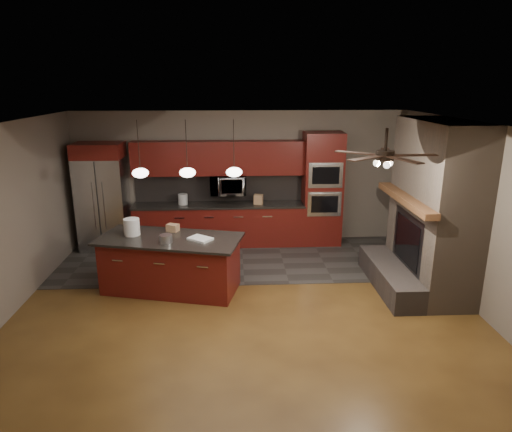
{
  "coord_description": "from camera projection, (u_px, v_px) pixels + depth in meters",
  "views": [
    {
      "loc": [
        -0.16,
        -6.58,
        3.36
      ],
      "look_at": [
        0.2,
        0.6,
        1.24
      ],
      "focal_mm": 32.0,
      "sensor_mm": 36.0,
      "label": 1
    }
  ],
  "objects": [
    {
      "name": "ground",
      "position": [
        245.0,
        302.0,
        7.26
      ],
      "size": [
        7.0,
        7.0,
        0.0
      ],
      "primitive_type": "plane",
      "color": "brown",
      "rests_on": "ground"
    },
    {
      "name": "ceiling",
      "position": [
        244.0,
        123.0,
        6.47
      ],
      "size": [
        7.0,
        6.0,
        0.02
      ],
      "primitive_type": "cube",
      "color": "white",
      "rests_on": "back_wall"
    },
    {
      "name": "back_wall",
      "position": [
        241.0,
        177.0,
        9.74
      ],
      "size": [
        7.0,
        0.02,
        2.8
      ],
      "primitive_type": "cube",
      "color": "#6D6457",
      "rests_on": "ground"
    },
    {
      "name": "right_wall",
      "position": [
        471.0,
        214.0,
        7.03
      ],
      "size": [
        0.02,
        6.0,
        2.8
      ],
      "primitive_type": "cube",
      "color": "#6D6457",
      "rests_on": "ground"
    },
    {
      "name": "left_wall",
      "position": [
        7.0,
        221.0,
        6.69
      ],
      "size": [
        0.02,
        6.0,
        2.8
      ],
      "primitive_type": "cube",
      "color": "#6D6457",
      "rests_on": "ground"
    },
    {
      "name": "slate_tile_patch",
      "position": [
        243.0,
        259.0,
        8.98
      ],
      "size": [
        7.0,
        2.4,
        0.01
      ],
      "primitive_type": "cube",
      "color": "#363431",
      "rests_on": "ground"
    },
    {
      "name": "fireplace_column",
      "position": [
        430.0,
        214.0,
        7.42
      ],
      "size": [
        1.3,
        2.1,
        2.8
      ],
      "color": "#726152",
      "rests_on": "ground"
    },
    {
      "name": "back_cabinetry",
      "position": [
        219.0,
        204.0,
        9.61
      ],
      "size": [
        3.59,
        0.64,
        2.2
      ],
      "color": "#5D1311",
      "rests_on": "ground"
    },
    {
      "name": "oven_tower",
      "position": [
        322.0,
        189.0,
        9.59
      ],
      "size": [
        0.8,
        0.63,
        2.38
      ],
      "color": "#5D1311",
      "rests_on": "ground"
    },
    {
      "name": "microwave",
      "position": [
        228.0,
        185.0,
        9.51
      ],
      "size": [
        0.73,
        0.41,
        0.5
      ],
      "primitive_type": "imported",
      "color": "silver",
      "rests_on": "back_cabinetry"
    },
    {
      "name": "refrigerator",
      "position": [
        103.0,
        197.0,
        9.32
      ],
      "size": [
        0.95,
        0.75,
        2.2
      ],
      "color": "silver",
      "rests_on": "ground"
    },
    {
      "name": "kitchen_island",
      "position": [
        171.0,
        264.0,
        7.56
      ],
      "size": [
        2.49,
        1.57,
        0.92
      ],
      "rotation": [
        0.0,
        0.0,
        -0.24
      ],
      "color": "#5D1311",
      "rests_on": "ground"
    },
    {
      "name": "white_bucket",
      "position": [
        132.0,
        227.0,
        7.53
      ],
      "size": [
        0.33,
        0.33,
        0.28
      ],
      "primitive_type": "cylinder",
      "rotation": [
        0.0,
        0.0,
        -0.34
      ],
      "color": "white",
      "rests_on": "kitchen_island"
    },
    {
      "name": "paint_can",
      "position": [
        166.0,
        239.0,
        7.17
      ],
      "size": [
        0.21,
        0.21,
        0.13
      ],
      "primitive_type": "cylinder",
      "rotation": [
        0.0,
        0.0,
        0.02
      ],
      "color": "#B3B2B7",
      "rests_on": "kitchen_island"
    },
    {
      "name": "paint_tray",
      "position": [
        200.0,
        239.0,
        7.33
      ],
      "size": [
        0.44,
        0.42,
        0.04
      ],
      "primitive_type": "cube",
      "rotation": [
        0.0,
        0.0,
        -0.65
      ],
      "color": "white",
      "rests_on": "kitchen_island"
    },
    {
      "name": "cardboard_box",
      "position": [
        173.0,
        228.0,
        7.75
      ],
      "size": [
        0.23,
        0.21,
        0.12
      ],
      "primitive_type": "cube",
      "rotation": [
        0.0,
        0.0,
        -0.42
      ],
      "color": "#A87C56",
      "rests_on": "kitchen_island"
    },
    {
      "name": "counter_bucket",
      "position": [
        183.0,
        199.0,
        9.5
      ],
      "size": [
        0.2,
        0.2,
        0.22
      ],
      "primitive_type": "cylinder",
      "rotation": [
        0.0,
        0.0,
        0.03
      ],
      "color": "silver",
      "rests_on": "back_cabinetry"
    },
    {
      "name": "counter_box",
      "position": [
        258.0,
        199.0,
        9.53
      ],
      "size": [
        0.21,
        0.18,
        0.2
      ],
      "primitive_type": "cube",
      "rotation": [
        0.0,
        0.0,
        -0.22
      ],
      "color": "#AB8058",
      "rests_on": "back_cabinetry"
    },
    {
      "name": "pendant_left",
      "position": [
        140.0,
        173.0,
        7.3
      ],
      "size": [
        0.26,
        0.26,
        0.92
      ],
      "color": "black",
      "rests_on": "ceiling"
    },
    {
      "name": "pendant_center",
      "position": [
        188.0,
        172.0,
        7.33
      ],
      "size": [
        0.26,
        0.26,
        0.92
      ],
      "color": "black",
      "rests_on": "ceiling"
    },
    {
      "name": "pendant_right",
      "position": [
        234.0,
        172.0,
        7.37
      ],
      "size": [
        0.26,
        0.26,
        0.92
      ],
      "color": "black",
      "rests_on": "ceiling"
    },
    {
      "name": "ceiling_fan",
      "position": [
        385.0,
        155.0,
        5.89
      ],
      "size": [
        1.27,
        1.33,
        0.41
      ],
      "color": "black",
      "rests_on": "ceiling"
    }
  ]
}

